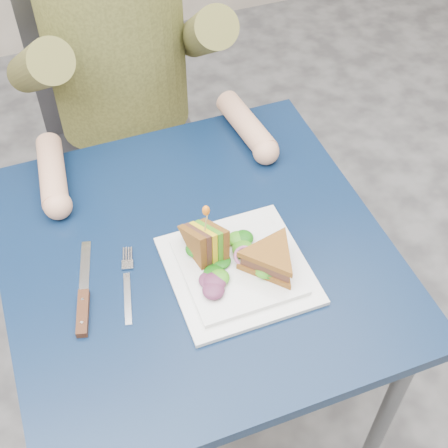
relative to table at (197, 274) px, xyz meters
name	(u,v)px	position (x,y,z in m)	size (l,w,h in m)	color
ground	(204,410)	(0.00, 0.00, -0.65)	(4.00, 4.00, 0.00)	#4B4B4E
table	(197,274)	(0.00, 0.00, 0.00)	(0.75, 0.75, 0.73)	black
chair	(121,120)	(0.00, 0.68, -0.11)	(0.42, 0.40, 0.93)	#47474C
diner	(114,22)	(0.00, 0.57, 0.26)	(0.54, 0.59, 0.74)	brown
plate	(238,269)	(0.06, -0.08, 0.09)	(0.26, 0.26, 0.02)	white
sandwich_flat	(271,259)	(0.11, -0.10, 0.12)	(0.18, 0.18, 0.05)	brown
sandwich_upright	(207,244)	(0.01, -0.03, 0.13)	(0.08, 0.13, 0.13)	brown
fork	(128,286)	(-0.15, -0.04, 0.08)	(0.06, 0.18, 0.01)	silver
knife	(83,304)	(-0.23, -0.05, 0.09)	(0.07, 0.22, 0.02)	silver
toothpick	(206,221)	(0.01, -0.03, 0.20)	(0.00, 0.00, 0.06)	tan
toothpick_frill	(206,211)	(0.01, -0.03, 0.23)	(0.01, 0.01, 0.02)	orange
lettuce_spill	(239,258)	(0.06, -0.07, 0.11)	(0.15, 0.13, 0.02)	#337A14
onion_ring	(245,256)	(0.07, -0.07, 0.11)	(0.04, 0.04, 0.01)	#9E4C7A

